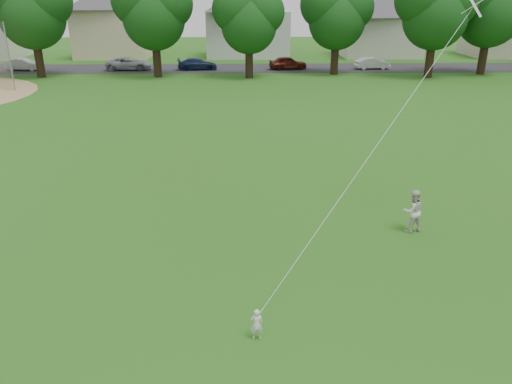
{
  "coord_description": "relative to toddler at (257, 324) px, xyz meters",
  "views": [
    {
      "loc": [
        -0.69,
        -10.69,
        7.43
      ],
      "look_at": [
        -0.35,
        2.0,
        2.3
      ],
      "focal_mm": 35.0,
      "sensor_mm": 36.0,
      "label": 1
    }
  ],
  "objects": [
    {
      "name": "tree_row",
      "position": [
        -0.57,
        37.75,
        5.68
      ],
      "size": [
        79.9,
        8.25,
        10.28
      ],
      "color": "black",
      "rests_on": "ground"
    },
    {
      "name": "ground",
      "position": [
        0.43,
        1.32,
        -0.4
      ],
      "size": [
        160.0,
        160.0,
        0.0
      ],
      "primitive_type": "plane",
      "color": "#295B14",
      "rests_on": "ground"
    },
    {
      "name": "toddler",
      "position": [
        0.0,
        0.0,
        0.0
      ],
      "size": [
        0.3,
        0.21,
        0.8
      ],
      "primitive_type": "imported",
      "rotation": [
        0.0,
        0.0,
        3.2
      ],
      "color": "silver",
      "rests_on": "ground"
    },
    {
      "name": "kite",
      "position": [
        3.44,
        3.38,
        3.4
      ],
      "size": [
        3.85,
        3.86,
        11.6
      ],
      "color": "white",
      "rests_on": "ground"
    },
    {
      "name": "house_row",
      "position": [
        0.53,
        53.32,
        4.43
      ],
      "size": [
        77.97,
        14.11,
        9.96
      ],
      "color": "silver",
      "rests_on": "ground"
    },
    {
      "name": "older_boy",
      "position": [
        5.27,
        5.41,
        0.33
      ],
      "size": [
        0.83,
        0.72,
        1.46
      ],
      "primitive_type": "imported",
      "rotation": [
        0.0,
        0.0,
        3.4
      ],
      "color": "silver",
      "rests_on": "ground"
    },
    {
      "name": "street",
      "position": [
        0.43,
        43.32,
        -0.39
      ],
      "size": [
        90.0,
        7.0,
        0.01
      ],
      "primitive_type": "cube",
      "color": "#2D2D30",
      "rests_on": "ground"
    },
    {
      "name": "parked_cars",
      "position": [
        -8.25,
        42.32,
        0.21
      ],
      "size": [
        45.68,
        2.12,
        1.29
      ],
      "color": "black",
      "rests_on": "ground"
    }
  ]
}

